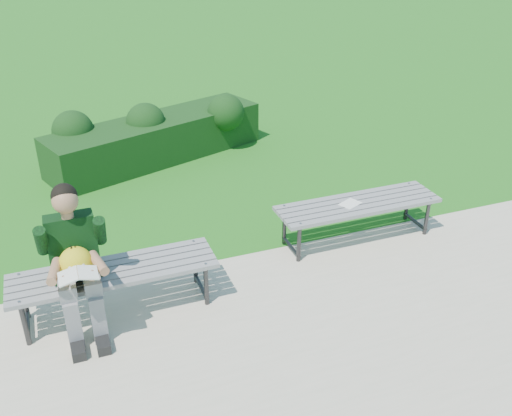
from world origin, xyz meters
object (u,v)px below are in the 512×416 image
Objects in this scene: bench_left at (114,274)px; bench_right at (358,207)px; hedge at (155,135)px; paper_sheet at (350,204)px; seated_boy at (75,258)px.

bench_left and bench_right have the same top height.
hedge is 3.42m from paper_sheet.
seated_boy reaches higher than paper_sheet.
bench_right is at bearing -0.00° from paper_sheet.
bench_left reaches higher than paper_sheet.
hedge is 12.36× the size of paper_sheet.
bench_right is 0.12m from paper_sheet.
bench_left is at bearing -171.91° from paper_sheet.
hedge is 2.50× the size of seated_boy.
paper_sheet is at bearing 9.20° from seated_boy.
bench_left is 6.76× the size of paper_sheet.
bench_left is at bearing -107.37° from hedge.
seated_boy is 4.94× the size of paper_sheet.
hedge reaches higher than paper_sheet.
bench_left is at bearing 18.27° from seated_boy.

